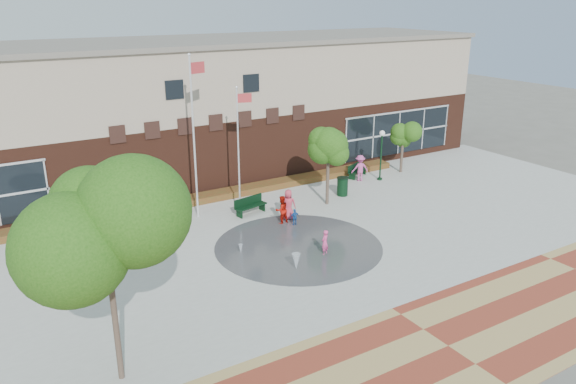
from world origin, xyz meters
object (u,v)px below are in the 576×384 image
flagpole_right (239,144)px  child_splash (325,242)px  tree_big_left (105,234)px  flagpole_left (194,129)px  bench_left (151,229)px  trash_can (342,186)px

flagpole_right → child_splash: size_ratio=5.70×
tree_big_left → flagpole_left: bearing=57.0°
flagpole_right → bench_left: (-5.59, -0.55, -3.74)m
flagpole_right → bench_left: 6.75m
bench_left → trash_can: 12.30m
flagpole_right → tree_big_left: bearing=-114.9°
tree_big_left → child_splash: 12.66m
child_splash → bench_left: bearing=-71.2°
flagpole_left → child_splash: bearing=-84.4°
trash_can → tree_big_left: (-16.95, -10.66, 4.53)m
flagpole_left → trash_can: (9.14, -1.36, -4.47)m
flagpole_left → flagpole_right: 2.68m
flagpole_left → flagpole_right: (2.44, -0.47, -1.01)m
tree_big_left → child_splash: tree_big_left is taller
flagpole_left → child_splash: 9.57m
flagpole_left → child_splash: flagpole_left is taller
flagpole_right → bench_left: bearing=-157.7°
flagpole_right → trash_can: 7.59m
trash_can → child_splash: size_ratio=0.93×
trash_can → child_splash: bearing=-132.3°
bench_left → tree_big_left: 12.89m
bench_left → trash_can: (12.29, -0.34, 0.28)m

